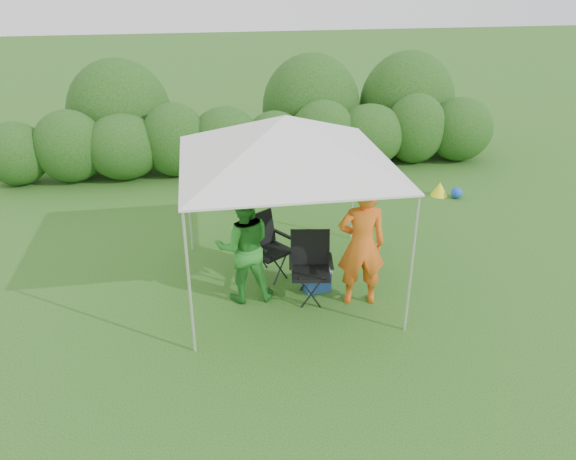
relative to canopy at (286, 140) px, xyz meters
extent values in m
plane|color=#356A21|center=(0.00, -0.50, -2.46)|extent=(70.00, 70.00, 0.00)
ellipsoid|color=#28551A|center=(-5.46, 5.50, -1.71)|extent=(1.50, 1.28, 1.50)
cylinder|color=#382616|center=(-5.46, 5.50, -2.31)|extent=(0.12, 0.12, 0.30)
ellipsoid|color=#28551A|center=(-4.24, 5.50, -1.60)|extent=(1.65, 1.40, 1.73)
cylinder|color=#382616|center=(-4.24, 5.50, -2.31)|extent=(0.12, 0.12, 0.30)
ellipsoid|color=#28551A|center=(-3.03, 5.50, -1.67)|extent=(1.80, 1.53, 1.57)
cylinder|color=#382616|center=(-3.03, 5.50, -2.31)|extent=(0.12, 0.12, 0.30)
ellipsoid|color=#28551A|center=(-1.82, 5.50, -1.56)|extent=(1.58, 1.34, 1.80)
cylinder|color=#382616|center=(-1.82, 5.50, -2.31)|extent=(0.12, 0.12, 0.30)
ellipsoid|color=#28551A|center=(-0.61, 5.50, -1.64)|extent=(1.73, 1.47, 1.65)
cylinder|color=#382616|center=(-0.61, 5.50, -2.31)|extent=(0.12, 0.12, 0.30)
ellipsoid|color=#28551A|center=(0.61, 5.50, -1.71)|extent=(1.50, 1.28, 1.50)
cylinder|color=#382616|center=(0.61, 5.50, -2.31)|extent=(0.12, 0.12, 0.30)
ellipsoid|color=#28551A|center=(1.82, 5.50, -1.60)|extent=(1.65, 1.40, 1.73)
cylinder|color=#382616|center=(1.82, 5.50, -2.31)|extent=(0.12, 0.12, 0.30)
ellipsoid|color=#28551A|center=(3.03, 5.50, -1.67)|extent=(1.80, 1.53, 1.57)
cylinder|color=#382616|center=(3.03, 5.50, -2.31)|extent=(0.12, 0.12, 0.30)
ellipsoid|color=#28551A|center=(4.24, 5.50, -1.56)|extent=(1.57, 1.34, 1.80)
cylinder|color=#382616|center=(4.24, 5.50, -2.31)|extent=(0.12, 0.12, 0.30)
ellipsoid|color=#28551A|center=(5.46, 5.50, -1.64)|extent=(1.72, 1.47, 1.65)
cylinder|color=#382616|center=(5.46, 5.50, -2.31)|extent=(0.12, 0.12, 0.30)
cylinder|color=silver|center=(-1.50, -1.50, -1.41)|extent=(0.04, 0.04, 2.10)
cylinder|color=silver|center=(1.50, -1.50, -1.41)|extent=(0.04, 0.04, 2.10)
cylinder|color=silver|center=(-1.50, 1.50, -1.41)|extent=(0.04, 0.04, 2.10)
cylinder|color=silver|center=(1.50, 1.50, -1.41)|extent=(0.04, 0.04, 2.10)
cube|color=white|center=(0.00, 0.00, -0.35)|extent=(3.10, 3.10, 0.03)
pyramid|color=white|center=(0.00, 0.00, 0.02)|extent=(3.10, 3.10, 0.70)
cube|color=black|center=(0.31, -0.47, -1.99)|extent=(0.66, 0.62, 0.06)
cube|color=black|center=(0.35, -0.22, -1.67)|extent=(0.60, 0.25, 0.56)
cube|color=black|center=(0.01, -0.42, -1.79)|extent=(0.13, 0.50, 0.03)
cube|color=black|center=(0.61, -0.51, -1.79)|extent=(0.13, 0.50, 0.03)
cylinder|color=black|center=(0.03, -0.68, -2.23)|extent=(0.03, 0.03, 0.47)
cylinder|color=black|center=(0.52, -0.75, -2.23)|extent=(0.03, 0.03, 0.47)
cylinder|color=black|center=(0.10, -0.19, -2.23)|extent=(0.03, 0.03, 0.47)
cylinder|color=black|center=(0.60, -0.26, -2.23)|extent=(0.03, 0.03, 0.47)
cube|color=black|center=(-0.21, 0.33, -1.99)|extent=(0.79, 0.78, 0.06)
cube|color=black|center=(-0.35, 0.53, -1.67)|extent=(0.57, 0.46, 0.56)
cube|color=black|center=(-0.46, 0.16, -1.79)|extent=(0.33, 0.44, 0.03)
cube|color=black|center=(0.04, 0.50, -1.79)|extent=(0.33, 0.44, 0.03)
cylinder|color=black|center=(-0.28, -0.02, -2.23)|extent=(0.03, 0.03, 0.47)
cylinder|color=black|center=(0.13, 0.26, -2.23)|extent=(0.03, 0.03, 0.47)
cylinder|color=black|center=(-0.56, 0.39, -2.23)|extent=(0.03, 0.03, 0.47)
cylinder|color=black|center=(-0.15, 0.67, -2.23)|extent=(0.03, 0.03, 0.47)
imported|color=orange|center=(1.04, -0.65, -1.47)|extent=(0.77, 0.54, 1.99)
imported|color=#2C872C|center=(-0.69, -0.26, -1.56)|extent=(0.89, 0.69, 1.81)
cube|color=#244CA7|center=(0.47, -0.21, -2.30)|extent=(0.46, 0.37, 0.33)
cube|color=silver|center=(0.47, -0.21, -2.12)|extent=(0.48, 0.39, 0.03)
cylinder|color=#592D0C|center=(0.53, -0.25, -1.98)|extent=(0.07, 0.07, 0.25)
cone|color=#FFFC1A|center=(4.02, 3.23, -2.30)|extent=(0.38, 0.38, 0.32)
sphere|color=blue|center=(4.34, 3.02, -2.34)|extent=(0.25, 0.25, 0.25)
camera|label=1|loc=(-1.25, -7.80, 2.40)|focal=35.00mm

